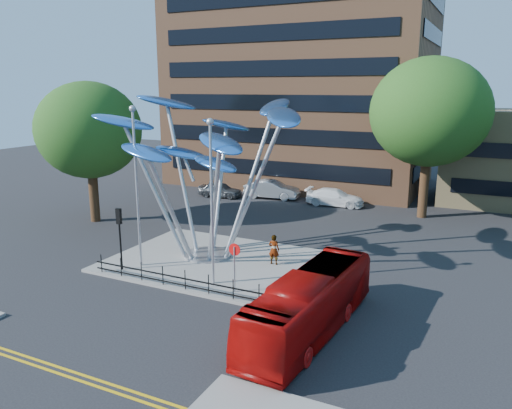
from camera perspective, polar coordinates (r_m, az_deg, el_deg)
The scene contains 18 objects.
ground at distance 23.80m, azimuth -9.71°, elevation -11.43°, with size 120.00×120.00×0.00m, color black.
traffic_island at distance 28.92m, azimuth -4.39°, elevation -6.55°, with size 12.00×9.00×0.15m, color slate.
double_yellow_near at distance 19.83m, azimuth -20.31°, elevation -17.46°, with size 40.00×0.12×0.01m, color gold.
double_yellow_far at distance 19.66m, azimuth -20.96°, elevation -17.81°, with size 40.00×0.12×0.01m, color gold.
brick_tower at distance 53.14m, azimuth 5.37°, elevation 18.78°, with size 25.00×15.00×30.00m, color brown.
tree_right at distance 39.75m, azimuth 19.24°, elevation 9.92°, with size 8.80×8.80×12.11m.
tree_left at distance 38.51m, azimuth -18.55°, elevation 8.03°, with size 7.60×7.60×10.32m.
leaf_sculpture at distance 28.51m, azimuth -5.81°, elevation 7.18°, with size 12.72×9.54×9.51m.
street_lamp_left at distance 27.56m, azimuth -13.55°, elevation 3.48°, with size 0.36×0.36×8.80m.
street_lamp_right at distance 24.34m, azimuth -5.12°, elevation 1.91°, with size 0.36×0.36×8.30m.
traffic_light_island at distance 27.72m, azimuth -15.35°, elevation -2.38°, with size 0.28×0.18×3.42m.
no_entry_sign_island at distance 24.09m, azimuth -2.47°, elevation -6.27°, with size 0.60×0.10×2.45m.
pedestrian_railing_front at distance 25.39m, azimuth -9.37°, elevation -8.44°, with size 10.00×0.06×1.00m.
red_bus at distance 20.78m, azimuth 6.17°, elevation -11.23°, with size 2.15×9.19×2.56m, color #950806.
pedestrian at distance 28.01m, azimuth 2.06°, elevation -5.16°, with size 0.63×0.41×1.72m, color gray.
parked_car_left at distance 45.86m, azimuth -4.12°, elevation 1.70°, with size 1.63×4.04×1.38m, color #3D4145.
parked_car_mid at distance 45.20m, azimuth 1.84°, elevation 1.73°, with size 1.74×4.98×1.64m, color #A3A7AB.
parked_car_right at distance 42.97m, azimuth 9.01°, elevation 0.82°, with size 2.00×4.92×1.43m, color white.
Camera 1 is at (12.87, -17.41, 9.88)m, focal length 35.00 mm.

